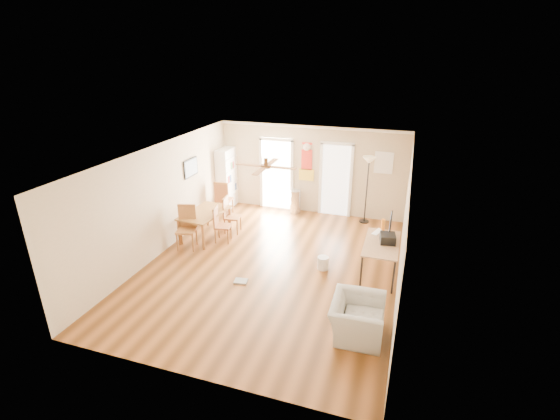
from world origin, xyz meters
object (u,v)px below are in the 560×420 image
(trash_can, at_px, (295,202))
(wastebasket_b, at_px, (359,302))
(torchiere_lamp, at_px, (367,190))
(printer, at_px, (388,238))
(dining_chair_near, at_px, (186,228))
(dining_chair_right_a, at_px, (232,215))
(computer_desk, at_px, (380,259))
(armchair, at_px, (357,318))
(dining_chair_far, at_px, (224,198))
(dining_table, at_px, (205,224))
(dining_chair_right_b, at_px, (223,224))
(wastebasket_a, at_px, (323,263))
(bookshelf, at_px, (227,178))

(trash_can, bearing_deg, wastebasket_b, -59.93)
(torchiere_lamp, relative_size, printer, 5.24)
(dining_chair_near, bearing_deg, trash_can, 42.15)
(dining_chair_right_a, distance_m, computer_desk, 4.07)
(dining_chair_right_a, distance_m, torchiere_lamp, 3.76)
(torchiere_lamp, relative_size, armchair, 1.89)
(dining_chair_far, xyz_separation_m, computer_desk, (4.69, -2.09, -0.14))
(printer, relative_size, armchair, 0.36)
(torchiere_lamp, bearing_deg, armchair, -84.56)
(dining_chair_near, height_order, wastebasket_b, dining_chair_near)
(dining_table, xyz_separation_m, dining_chair_far, (-0.20, 1.56, 0.17))
(armchair, bearing_deg, wastebasket_b, 2.90)
(dining_chair_right_b, distance_m, dining_chair_near, 0.93)
(wastebasket_a, bearing_deg, trash_can, 116.74)
(bookshelf, height_order, dining_chair_right_a, bookshelf)
(wastebasket_a, distance_m, wastebasket_b, 1.62)
(computer_desk, bearing_deg, bookshelf, 150.70)
(dining_chair_right_b, bearing_deg, dining_chair_far, 13.52)
(dining_chair_right_b, xyz_separation_m, computer_desk, (3.94, -0.43, -0.08))
(torchiere_lamp, bearing_deg, trash_can, 178.74)
(dining_table, bearing_deg, dining_chair_far, 97.14)
(bookshelf, relative_size, armchair, 1.82)
(torchiere_lamp, bearing_deg, dining_table, -149.33)
(dining_chair_far, relative_size, torchiere_lamp, 0.55)
(dining_chair_right_a, xyz_separation_m, wastebasket_a, (2.73, -1.16, -0.34))
(wastebasket_b, xyz_separation_m, armchair, (0.05, -0.70, 0.16))
(torchiere_lamp, height_order, wastebasket_a, torchiere_lamp)
(armchair, bearing_deg, torchiere_lamp, 4.01)
(dining_table, relative_size, dining_chair_far, 1.34)
(dining_chair_right_a, bearing_deg, torchiere_lamp, -69.39)
(dining_chair_near, bearing_deg, wastebasket_b, -31.61)
(bookshelf, relative_size, wastebasket_a, 6.26)
(trash_can, bearing_deg, dining_chair_right_b, -116.84)
(dining_table, distance_m, dining_chair_right_b, 0.57)
(dining_chair_right_a, height_order, dining_chair_near, dining_chair_near)
(dining_table, distance_m, torchiere_lamp, 4.49)
(dining_table, xyz_separation_m, wastebasket_a, (3.28, -0.67, -0.20))
(armchair, bearing_deg, dining_chair_near, 64.85)
(armchair, bearing_deg, dining_chair_right_a, 48.50)
(dining_chair_right_b, height_order, trash_can, dining_chair_right_b)
(bookshelf, xyz_separation_m, dining_chair_near, (0.26, -2.93, -0.38))
(dining_chair_far, height_order, trash_can, dining_chair_far)
(trash_can, bearing_deg, printer, -44.45)
(printer, bearing_deg, trash_can, 127.08)
(dining_chair_right_b, bearing_deg, bookshelf, 11.54)
(dining_chair_far, distance_m, wastebasket_a, 4.14)
(bookshelf, xyz_separation_m, armchair, (4.70, -4.88, -0.59))
(dining_chair_near, xyz_separation_m, dining_chair_far, (-0.06, 2.27, -0.01))
(dining_chair_far, relative_size, printer, 2.88)
(bookshelf, bearing_deg, trash_can, 4.99)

